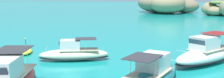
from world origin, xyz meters
TOP-DOWN VIEW (x-y plane):
  - islet_large at (-8.12, 79.96)m, footprint 24.25×22.27m
  - islet_small at (9.78, 74.06)m, footprint 11.51×11.24m
  - motorboat_teal at (8.77, 4.69)m, footprint 3.34×8.49m
  - motorboat_cream at (-0.51, 9.51)m, footprint 7.02×5.27m
  - motorboat_white at (11.53, 13.79)m, footprint 6.41×9.04m
  - dinghy_tender at (-6.83, 9.91)m, footprint 2.24×2.80m
  - channel_buoy at (-8.41, 11.55)m, footprint 0.56×0.56m

SIDE VIEW (x-z plane):
  - dinghy_tender at x=-6.83m, z-range -0.07..0.51m
  - channel_buoy at x=-8.41m, z-range -0.40..1.08m
  - motorboat_cream at x=-0.51m, z-range -0.39..1.78m
  - motorboat_teal at x=8.77m, z-range -0.47..2.12m
  - motorboat_white at x=11.53m, z-range -0.50..2.26m
  - islet_small at x=9.78m, z-range -0.52..4.61m
  - islet_large at x=-8.12m, z-range -0.21..7.09m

